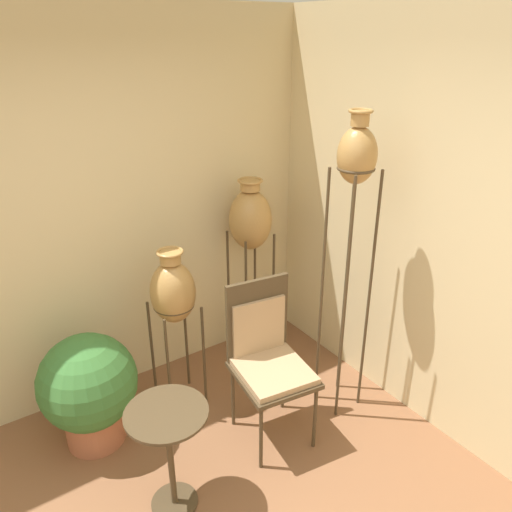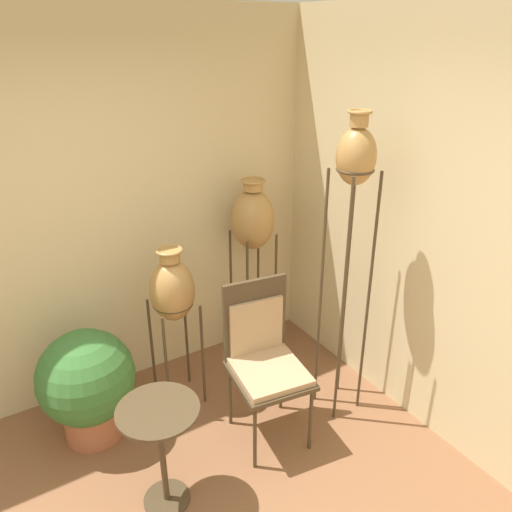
{
  "view_description": "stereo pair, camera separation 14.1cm",
  "coord_description": "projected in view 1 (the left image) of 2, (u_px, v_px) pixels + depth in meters",
  "views": [
    {
      "loc": [
        -0.56,
        -1.23,
        2.53
      ],
      "look_at": [
        1.23,
        1.37,
        1.08
      ],
      "focal_mm": 35.0,
      "sensor_mm": 36.0,
      "label": 1
    },
    {
      "loc": [
        -0.44,
        -1.31,
        2.53
      ],
      "look_at": [
        1.23,
        1.37,
        1.08
      ],
      "focal_mm": 35.0,
      "sensor_mm": 36.0,
      "label": 2
    }
  ],
  "objects": [
    {
      "name": "vase_stand_short",
      "position": [
        173.0,
        293.0,
        3.35
      ],
      "size": [
        0.31,
        0.31,
        1.22
      ],
      "color": "#473823",
      "rests_on": "ground_plane"
    },
    {
      "name": "potted_plant",
      "position": [
        89.0,
        388.0,
        3.19
      ],
      "size": [
        0.63,
        0.63,
        0.79
      ],
      "color": "#B26647",
      "rests_on": "ground_plane"
    },
    {
      "name": "wall_back",
      "position": [
        42.0,
        229.0,
        3.2
      ],
      "size": [
        7.97,
        0.06,
        2.7
      ],
      "color": "beige",
      "rests_on": "ground_plane"
    },
    {
      "name": "vase_stand_tall",
      "position": [
        356.0,
        172.0,
        3.0
      ],
      "size": [
        0.24,
        0.24,
        2.11
      ],
      "color": "#473823",
      "rests_on": "ground_plane"
    },
    {
      "name": "side_table",
      "position": [
        169.0,
        439.0,
        2.71
      ],
      "size": [
        0.45,
        0.45,
        0.68
      ],
      "color": "#473823",
      "rests_on": "ground_plane"
    },
    {
      "name": "chair",
      "position": [
        267.0,
        353.0,
        3.23
      ],
      "size": [
        0.52,
        0.56,
        1.08
      ],
      "rotation": [
        0.0,
        0.0,
        -0.14
      ],
      "color": "#473823",
      "rests_on": "ground_plane"
    },
    {
      "name": "vase_stand_medium",
      "position": [
        250.0,
        221.0,
        3.81
      ],
      "size": [
        0.33,
        0.33,
        1.51
      ],
      "color": "#473823",
      "rests_on": "ground_plane"
    }
  ]
}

